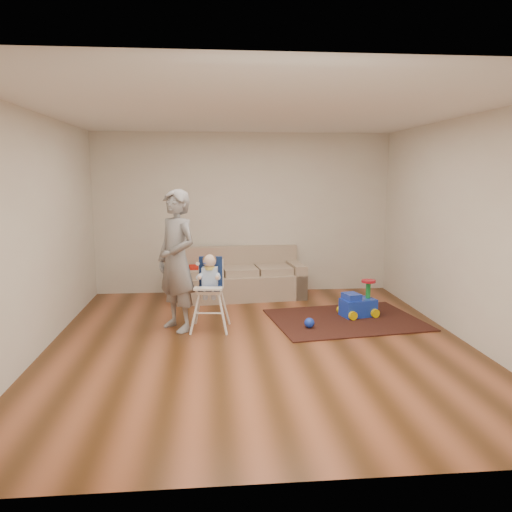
{
  "coord_description": "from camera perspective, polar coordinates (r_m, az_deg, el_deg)",
  "views": [
    {
      "loc": [
        -0.56,
        -5.72,
        2.01
      ],
      "look_at": [
        0.0,
        0.4,
        1.0
      ],
      "focal_mm": 35.0,
      "sensor_mm": 36.0,
      "label": 1
    }
  ],
  "objects": [
    {
      "name": "sofa",
      "position": [
        8.19,
        -1.94,
        -1.99
      ],
      "size": [
        2.16,
        1.07,
        0.81
      ],
      "rotation": [
        0.0,
        0.0,
        0.1
      ],
      "color": "gray",
      "rests_on": "ground"
    },
    {
      "name": "ride_on_toy",
      "position": [
        7.24,
        11.62,
        -4.74
      ],
      "size": [
        0.54,
        0.44,
        0.51
      ],
      "primitive_type": null,
      "rotation": [
        0.0,
        0.0,
        0.25
      ],
      "color": "blue",
      "rests_on": "area_rug"
    },
    {
      "name": "area_rug",
      "position": [
        7.11,
        10.19,
        -7.18
      ],
      "size": [
        2.19,
        1.76,
        0.02
      ],
      "primitive_type": "cube",
      "rotation": [
        0.0,
        0.0,
        0.14
      ],
      "color": "black",
      "rests_on": "ground"
    },
    {
      "name": "ground",
      "position": [
        6.08,
        0.35,
        -9.95
      ],
      "size": [
        5.5,
        5.5,
        0.0
      ],
      "primitive_type": "plane",
      "color": "#482811",
      "rests_on": "ground"
    },
    {
      "name": "toy_ball",
      "position": [
        6.63,
        6.12,
        -7.61
      ],
      "size": [
        0.13,
        0.13,
        0.13
      ],
      "primitive_type": "sphere",
      "color": "blue",
      "rests_on": "area_rug"
    },
    {
      "name": "adult",
      "position": [
        6.48,
        -9.07,
        -0.55
      ],
      "size": [
        0.76,
        0.79,
        1.82
      ],
      "primitive_type": "imported",
      "rotation": [
        0.0,
        0.0,
        -0.89
      ],
      "color": "gray",
      "rests_on": "ground"
    },
    {
      "name": "room_envelope",
      "position": [
        6.27,
        -0.11,
        8.1
      ],
      "size": [
        5.04,
        5.52,
        2.72
      ],
      "color": "beige",
      "rests_on": "ground"
    },
    {
      "name": "side_table",
      "position": [
        8.29,
        -6.4,
        -3.09
      ],
      "size": [
        0.47,
        0.47,
        0.47
      ],
      "primitive_type": null,
      "color": "black",
      "rests_on": "ground"
    },
    {
      "name": "high_chair",
      "position": [
        6.51,
        -5.28,
        -4.28
      ],
      "size": [
        0.51,
        0.51,
        1.0
      ],
      "rotation": [
        0.0,
        0.0,
        -0.11
      ],
      "color": "white",
      "rests_on": "ground"
    }
  ]
}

